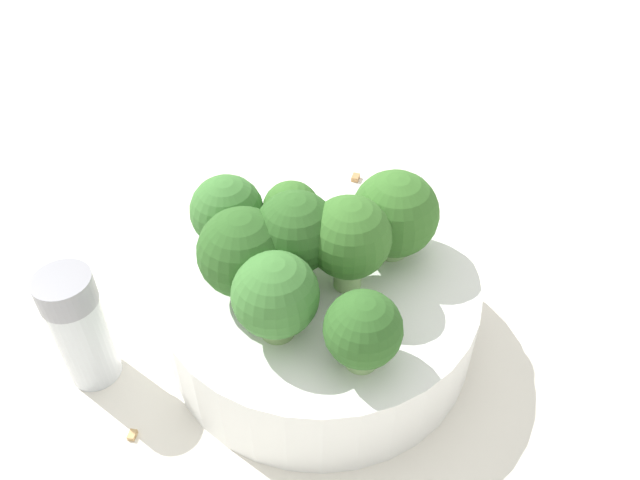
% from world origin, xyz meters
% --- Properties ---
extents(ground_plane, '(3.00, 3.00, 0.00)m').
position_xyz_m(ground_plane, '(0.00, 0.00, 0.00)').
color(ground_plane, silver).
extents(bowl, '(0.20, 0.20, 0.05)m').
position_xyz_m(bowl, '(0.00, 0.00, 0.03)').
color(bowl, white).
rests_on(bowl, ground_plane).
extents(broccoli_floret_0, '(0.04, 0.04, 0.05)m').
position_xyz_m(broccoli_floret_0, '(0.06, -0.02, 0.08)').
color(broccoli_floret_0, '#8EB770').
rests_on(broccoli_floret_0, bowl).
extents(broccoli_floret_1, '(0.05, 0.05, 0.06)m').
position_xyz_m(broccoli_floret_1, '(-0.01, -0.01, 0.09)').
color(broccoli_floret_1, '#84AD66').
rests_on(broccoli_floret_1, bowl).
extents(broccoli_floret_2, '(0.05, 0.05, 0.06)m').
position_xyz_m(broccoli_floret_2, '(0.01, 0.01, 0.09)').
color(broccoli_floret_2, '#8EB770').
rests_on(broccoli_floret_2, bowl).
extents(broccoli_floret_3, '(0.05, 0.05, 0.06)m').
position_xyz_m(broccoli_floret_3, '(-0.02, -0.04, 0.09)').
color(broccoli_floret_3, '#84AD66').
rests_on(broccoli_floret_3, bowl).
extents(broccoli_floret_4, '(0.05, 0.05, 0.06)m').
position_xyz_m(broccoli_floret_4, '(0.01, 0.05, 0.08)').
color(broccoli_floret_4, '#8EB770').
rests_on(broccoli_floret_4, bowl).
extents(broccoli_floret_5, '(0.05, 0.05, 0.05)m').
position_xyz_m(broccoli_floret_5, '(-0.05, -0.03, 0.09)').
color(broccoli_floret_5, '#84AD66').
rests_on(broccoli_floret_5, bowl).
extents(broccoli_floret_6, '(0.04, 0.04, 0.05)m').
position_xyz_m(broccoli_floret_6, '(-0.03, 0.00, 0.09)').
color(broccoli_floret_6, '#84AD66').
rests_on(broccoli_floret_6, bowl).
extents(broccoli_floret_7, '(0.05, 0.05, 0.05)m').
position_xyz_m(broccoli_floret_7, '(0.02, -0.04, 0.08)').
color(broccoli_floret_7, '#7A9E5B').
rests_on(broccoli_floret_7, bowl).
extents(pepper_shaker, '(0.03, 0.03, 0.08)m').
position_xyz_m(pepper_shaker, '(-0.06, -0.13, 0.04)').
color(pepper_shaker, silver).
rests_on(pepper_shaker, ground_plane).
extents(almond_crumb_0, '(0.01, 0.01, 0.01)m').
position_xyz_m(almond_crumb_0, '(0.00, -0.13, 0.00)').
color(almond_crumb_0, tan).
rests_on(almond_crumb_0, ground_plane).
extents(almond_crumb_1, '(0.01, 0.01, 0.01)m').
position_xyz_m(almond_crumb_1, '(-0.17, 0.03, 0.00)').
color(almond_crumb_1, '#AD7F4C').
rests_on(almond_crumb_1, ground_plane).
extents(almond_crumb_2, '(0.01, 0.01, 0.01)m').
position_xyz_m(almond_crumb_2, '(-0.05, 0.13, 0.00)').
color(almond_crumb_2, olive).
rests_on(almond_crumb_2, ground_plane).
extents(almond_crumb_3, '(0.01, 0.01, 0.01)m').
position_xyz_m(almond_crumb_3, '(-0.13, 0.12, 0.00)').
color(almond_crumb_3, '#AD7F4C').
rests_on(almond_crumb_3, ground_plane).
extents(almond_crumb_4, '(0.01, 0.00, 0.01)m').
position_xyz_m(almond_crumb_4, '(-0.10, -0.06, 0.00)').
color(almond_crumb_4, tan).
rests_on(almond_crumb_4, ground_plane).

